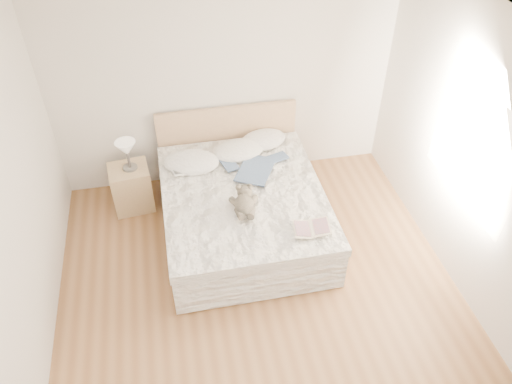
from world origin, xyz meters
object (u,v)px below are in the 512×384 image
table_lamp (126,150)px  childrens_book (312,228)px  teddy_bear (244,210)px  photo_book (186,169)px  bed (242,207)px  nightstand (132,188)px

table_lamp → childrens_book: 2.26m
childrens_book → teddy_bear: bearing=155.1°
photo_book → teddy_bear: 0.97m
bed → photo_book: bearing=145.0°
nightstand → photo_book: photo_book is taller
nightstand → childrens_book: (1.77, -1.42, 0.35)m
childrens_book → teddy_bear: (-0.60, 0.37, 0.02)m
photo_book → childrens_book: (1.12, -1.19, 0.00)m
bed → photo_book: bed is taller
nightstand → teddy_bear: bearing=-41.7°
bed → nightstand: size_ratio=3.83×
table_lamp → photo_book: 0.69m
nightstand → photo_book: (0.65, -0.22, 0.35)m
photo_book → teddy_bear: teddy_bear is taller
nightstand → teddy_bear: size_ratio=1.51×
bed → childrens_book: bearing=-55.3°
bed → nightstand: (-1.22, 0.62, -0.03)m
bed → table_lamp: bed is taller
childrens_book → teddy_bear: teddy_bear is taller
bed → nightstand: 1.37m
bed → table_lamp: (-1.19, 0.63, 0.52)m
table_lamp → teddy_bear: bearing=-42.7°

